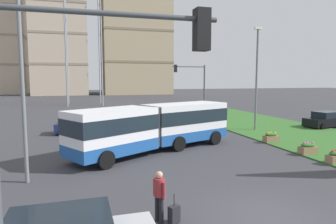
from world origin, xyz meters
name	(u,v)px	position (x,y,z in m)	size (l,w,h in m)	color
ground_plane	(267,216)	(0.00, 0.00, 0.00)	(260.00, 260.00, 0.00)	#38383D
grass_median	(323,140)	(11.96, 10.00, 0.04)	(10.00, 70.00, 0.08)	#336628
articulated_bus	(154,126)	(-1.43, 10.33, 1.65)	(11.67, 7.28, 3.00)	white
car_black_sedan	(326,120)	(17.00, 14.91, 0.75)	(4.63, 2.58, 1.58)	black
car_navy_sedan	(81,125)	(-6.04, 18.54, 0.75)	(4.41, 2.04, 1.58)	#19234C
pedestrian_crossing	(159,193)	(-3.69, 0.66, 1.00)	(0.36, 0.54, 1.74)	black
rolling_suitcase	(174,214)	(-3.24, 0.46, 0.31)	(0.43, 0.37, 0.97)	#232328
flower_planter_2	(308,148)	(7.56, 6.63, 0.43)	(1.10, 0.56, 0.74)	#937051
flower_planter_3	(271,137)	(7.56, 10.38, 0.43)	(1.10, 0.56, 0.74)	#937051
traffic_light_near_left	(75,110)	(-6.18, -3.00, 4.18)	(4.07, 0.28, 6.06)	#474C51
traffic_light_far_right	(194,83)	(6.00, 22.00, 4.28)	(3.71, 0.28, 6.26)	#474C51
streetlight_left	(21,63)	(-8.50, 6.12, 5.44)	(0.70, 0.28, 9.98)	slate
streetlight_median	(257,75)	(9.46, 15.46, 5.13)	(0.70, 0.28, 9.36)	slate
apartment_tower_westcentre	(58,7)	(-11.21, 90.23, 26.43)	(16.15, 14.28, 52.82)	#C6B299
apartment_tower_centre	(135,19)	(12.00, 89.18, 24.15)	(21.30, 15.96, 48.25)	tan
transmission_pylon	(82,7)	(-5.02, 49.05, 17.70)	(9.00, 6.24, 32.53)	gray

